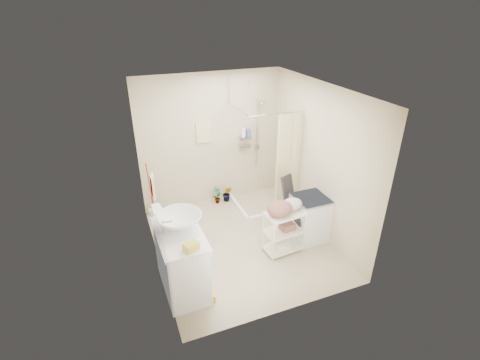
% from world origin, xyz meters
% --- Properties ---
extents(floor, '(3.20, 3.20, 0.00)m').
position_xyz_m(floor, '(0.00, 0.00, 0.00)').
color(floor, tan).
rests_on(floor, ground).
extents(ceiling, '(2.80, 3.20, 0.04)m').
position_xyz_m(ceiling, '(0.00, 0.00, 2.60)').
color(ceiling, silver).
rests_on(ceiling, ground).
extents(wall_back, '(2.80, 0.04, 2.60)m').
position_xyz_m(wall_back, '(0.00, 1.60, 1.30)').
color(wall_back, beige).
rests_on(wall_back, ground).
extents(wall_front, '(2.80, 0.04, 2.60)m').
position_xyz_m(wall_front, '(0.00, -1.60, 1.30)').
color(wall_front, beige).
rests_on(wall_front, ground).
extents(wall_left, '(0.04, 3.20, 2.60)m').
position_xyz_m(wall_left, '(-1.40, 0.00, 1.30)').
color(wall_left, beige).
rests_on(wall_left, ground).
extents(wall_right, '(0.04, 3.20, 2.60)m').
position_xyz_m(wall_right, '(1.40, 0.00, 1.30)').
color(wall_right, beige).
rests_on(wall_right, ground).
extents(vanity, '(0.62, 1.08, 0.94)m').
position_xyz_m(vanity, '(-1.16, -0.66, 0.47)').
color(vanity, white).
rests_on(vanity, ground).
extents(sink, '(0.69, 0.69, 0.21)m').
position_xyz_m(sink, '(-1.12, -0.55, 1.04)').
color(sink, silver).
rests_on(sink, vanity).
extents(counter_basket, '(0.22, 0.19, 0.10)m').
position_xyz_m(counter_basket, '(-1.09, -1.06, 0.99)').
color(counter_basket, gold).
rests_on(counter_basket, vanity).
extents(floor_basket, '(0.32, 0.26, 0.16)m').
position_xyz_m(floor_basket, '(-0.92, -1.05, 0.08)').
color(floor_basket, gold).
rests_on(floor_basket, ground).
extents(toilet, '(0.66, 0.39, 0.66)m').
position_xyz_m(toilet, '(-1.04, 0.56, 0.33)').
color(toilet, white).
rests_on(toilet, ground).
extents(mop, '(0.14, 0.14, 1.13)m').
position_xyz_m(mop, '(-1.31, 1.47, 0.57)').
color(mop, '#A61518').
rests_on(mop, ground).
extents(potted_plant_a, '(0.23, 0.20, 0.36)m').
position_xyz_m(potted_plant_a, '(0.03, 1.41, 0.18)').
color(potted_plant_a, brown).
rests_on(potted_plant_a, ground).
extents(potted_plant_b, '(0.25, 0.23, 0.35)m').
position_xyz_m(potted_plant_b, '(0.24, 1.41, 0.17)').
color(potted_plant_b, brown).
rests_on(potted_plant_b, ground).
extents(hanging_towel, '(0.28, 0.03, 0.42)m').
position_xyz_m(hanging_towel, '(-0.15, 1.58, 1.50)').
color(hanging_towel, beige).
rests_on(hanging_towel, wall_back).
extents(towel_ring, '(0.04, 0.22, 0.34)m').
position_xyz_m(towel_ring, '(-1.38, -0.20, 1.47)').
color(towel_ring, '#F9EF9C').
rests_on(towel_ring, wall_left).
extents(tp_holder, '(0.08, 0.12, 0.14)m').
position_xyz_m(tp_holder, '(-1.36, 0.05, 0.72)').
color(tp_holder, white).
rests_on(tp_holder, wall_left).
extents(shower, '(1.10, 1.10, 2.10)m').
position_xyz_m(shower, '(0.85, 1.05, 1.05)').
color(shower, white).
rests_on(shower, ground).
extents(shampoo_bottle_a, '(0.11, 0.11, 0.24)m').
position_xyz_m(shampoo_bottle_a, '(0.64, 1.51, 1.44)').
color(shampoo_bottle_a, silver).
rests_on(shampoo_bottle_a, shower).
extents(shampoo_bottle_b, '(0.08, 0.08, 0.18)m').
position_xyz_m(shampoo_bottle_b, '(0.75, 1.51, 1.41)').
color(shampoo_bottle_b, '#405293').
rests_on(shampoo_bottle_b, shower).
extents(washing_machine, '(0.55, 0.56, 0.80)m').
position_xyz_m(washing_machine, '(1.14, -0.28, 0.40)').
color(washing_machine, silver).
rests_on(washing_machine, ground).
extents(laundry_rack, '(0.66, 0.42, 0.87)m').
position_xyz_m(laundry_rack, '(0.57, -0.44, 0.43)').
color(laundry_rack, silver).
rests_on(laundry_rack, ground).
extents(ironing_board, '(0.31, 0.24, 1.10)m').
position_xyz_m(ironing_board, '(0.91, -0.00, 0.55)').
color(ironing_board, black).
rests_on(ironing_board, ground).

